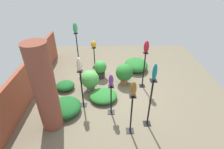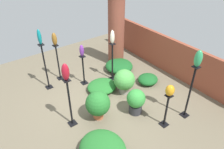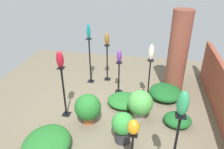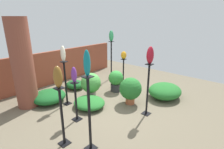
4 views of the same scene
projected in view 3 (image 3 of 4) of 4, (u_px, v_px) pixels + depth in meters
name	position (u px, v px, depth m)	size (l,w,h in m)	color
ground_plane	(109.00, 115.00, 5.64)	(8.00, 8.00, 0.00)	#6B604C
brick_pillar	(178.00, 53.00, 6.20)	(0.56, 0.56, 2.43)	brown
pedestal_violet	(119.00, 79.00, 6.44)	(0.20, 0.20, 0.98)	black
pedestal_bronze	(107.00, 64.00, 7.09)	(0.20, 0.20, 1.21)	black
pedestal_ivory	(149.00, 83.00, 5.94)	(0.20, 0.20, 1.27)	black
pedestal_ruby	(64.00, 94.00, 5.37)	(0.20, 0.20, 1.35)	black
pedestal_teal	(90.00, 63.00, 6.90)	(0.20, 0.20, 1.47)	black
art_vase_violet	(119.00, 56.00, 6.11)	(0.12, 0.13, 0.37)	#6B2D8C
art_vase_amber	(134.00, 127.00, 3.63)	(0.20, 0.21, 0.29)	orange
art_vase_bronze	(107.00, 39.00, 6.69)	(0.16, 0.15, 0.40)	brown
art_vase_ivory	(151.00, 52.00, 5.52)	(0.13, 0.14, 0.43)	beige
art_vase_ruby	(60.00, 59.00, 4.94)	(0.16, 0.17, 0.42)	maroon
art_vase_teal	(88.00, 31.00, 6.43)	(0.12, 0.11, 0.45)	#0F727A
art_vase_jade	(183.00, 104.00, 3.13)	(0.18, 0.18, 0.42)	#2D9356
potted_plant_front_left	(140.00, 104.00, 5.34)	(0.62, 0.62, 0.77)	gray
potted_plant_walkway_edge	(88.00, 108.00, 5.17)	(0.64, 0.64, 0.79)	#B25B38
potted_plant_near_pillar	(123.00, 126.00, 4.67)	(0.49, 0.49, 0.72)	#2D2D33
foliage_bed_east	(47.00, 144.00, 4.46)	(1.10, 0.97, 0.43)	#236B28
foliage_bed_west	(165.00, 92.00, 6.29)	(0.96, 0.93, 0.35)	#195923
foliage_bed_center	(178.00, 120.00, 5.25)	(0.60, 0.66, 0.28)	#195923
foliage_bed_rear	(124.00, 101.00, 5.99)	(0.83, 0.91, 0.26)	#236B28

